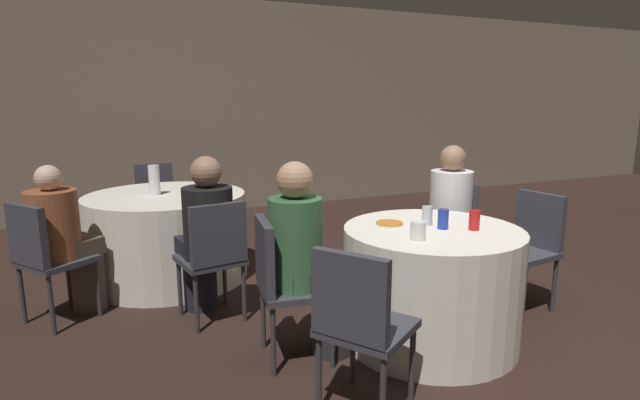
{
  "coord_description": "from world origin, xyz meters",
  "views": [
    {
      "loc": [
        -2.0,
        -2.37,
        1.52
      ],
      "look_at": [
        -0.65,
        0.72,
        0.83
      ],
      "focal_mm": 28.0,
      "sensor_mm": 36.0,
      "label": 1
    }
  ],
  "objects_px": {
    "soda_can_blue": "(443,219)",
    "soda_can_silver": "(427,216)",
    "chair_near_east": "(530,239)",
    "table_near": "(431,285)",
    "person_floral_shirt": "(66,241)",
    "pizza_plate_near": "(389,224)",
    "person_white_shirt": "(449,222)",
    "chair_near_southwest": "(359,317)",
    "person_green_jacket": "(308,262)",
    "chair_far_southwest": "(43,252)",
    "chair_far_north": "(156,197)",
    "person_black_shirt": "(205,236)",
    "table_far": "(168,236)",
    "chair_near_west": "(281,276)",
    "chair_near_northeast": "(451,226)",
    "soda_can_red": "(474,220)",
    "bottle_far": "(154,180)",
    "chair_far_south": "(214,251)"
  },
  "relations": [
    {
      "from": "soda_can_blue",
      "to": "soda_can_silver",
      "type": "bearing_deg",
      "value": 108.78
    },
    {
      "from": "chair_near_east",
      "to": "table_near",
      "type": "bearing_deg",
      "value": 90.0
    },
    {
      "from": "person_floral_shirt",
      "to": "soda_can_silver",
      "type": "distance_m",
      "value": 2.47
    },
    {
      "from": "table_near",
      "to": "pizza_plate_near",
      "type": "distance_m",
      "value": 0.46
    },
    {
      "from": "person_white_shirt",
      "to": "chair_near_southwest",
      "type": "bearing_deg",
      "value": 83.79
    },
    {
      "from": "person_floral_shirt",
      "to": "person_green_jacket",
      "type": "relative_size",
      "value": 0.92
    },
    {
      "from": "chair_far_southwest",
      "to": "chair_far_north",
      "type": "bearing_deg",
      "value": 116.62
    },
    {
      "from": "person_black_shirt",
      "to": "chair_far_southwest",
      "type": "bearing_deg",
      "value": 155.15
    },
    {
      "from": "person_black_shirt",
      "to": "person_floral_shirt",
      "type": "bearing_deg",
      "value": 147.61
    },
    {
      "from": "table_far",
      "to": "chair_far_southwest",
      "type": "height_order",
      "value": "chair_far_southwest"
    },
    {
      "from": "table_near",
      "to": "table_far",
      "type": "relative_size",
      "value": 0.84
    },
    {
      "from": "soda_can_blue",
      "to": "chair_far_north",
      "type": "bearing_deg",
      "value": 115.76
    },
    {
      "from": "chair_near_east",
      "to": "chair_near_west",
      "type": "height_order",
      "value": "same"
    },
    {
      "from": "table_near",
      "to": "chair_near_northeast",
      "type": "distance_m",
      "value": 0.97
    },
    {
      "from": "person_white_shirt",
      "to": "chair_near_east",
      "type": "bearing_deg",
      "value": 176.13
    },
    {
      "from": "chair_near_west",
      "to": "soda_can_blue",
      "type": "distance_m",
      "value": 1.05
    },
    {
      "from": "person_floral_shirt",
      "to": "person_black_shirt",
      "type": "relative_size",
      "value": 0.95
    },
    {
      "from": "soda_can_red",
      "to": "soda_can_silver",
      "type": "xyz_separation_m",
      "value": [
        -0.2,
        0.21,
        0.0
      ]
    },
    {
      "from": "pizza_plate_near",
      "to": "soda_can_silver",
      "type": "height_order",
      "value": "soda_can_silver"
    },
    {
      "from": "chair_far_north",
      "to": "soda_can_silver",
      "type": "bearing_deg",
      "value": 117.08
    },
    {
      "from": "bottle_far",
      "to": "chair_near_west",
      "type": "bearing_deg",
      "value": -73.5
    },
    {
      "from": "chair_near_southwest",
      "to": "soda_can_blue",
      "type": "height_order",
      "value": "same"
    },
    {
      "from": "chair_near_northeast",
      "to": "person_green_jacket",
      "type": "relative_size",
      "value": 0.72
    },
    {
      "from": "table_near",
      "to": "soda_can_silver",
      "type": "relative_size",
      "value": 9.07
    },
    {
      "from": "chair_near_west",
      "to": "soda_can_red",
      "type": "height_order",
      "value": "same"
    },
    {
      "from": "chair_far_north",
      "to": "table_far",
      "type": "bearing_deg",
      "value": 90.0
    },
    {
      "from": "soda_can_red",
      "to": "soda_can_blue",
      "type": "xyz_separation_m",
      "value": [
        -0.16,
        0.1,
        0.0
      ]
    },
    {
      "from": "chair_near_southwest",
      "to": "chair_far_south",
      "type": "distance_m",
      "value": 1.37
    },
    {
      "from": "chair_far_south",
      "to": "person_white_shirt",
      "type": "bearing_deg",
      "value": -16.61
    },
    {
      "from": "person_black_shirt",
      "to": "bottle_far",
      "type": "relative_size",
      "value": 4.61
    },
    {
      "from": "chair_far_southwest",
      "to": "chair_far_north",
      "type": "distance_m",
      "value": 1.91
    },
    {
      "from": "chair_far_southwest",
      "to": "table_near",
      "type": "bearing_deg",
      "value": 26.03
    },
    {
      "from": "chair_near_northeast",
      "to": "soda_can_blue",
      "type": "relative_size",
      "value": 6.99
    },
    {
      "from": "chair_near_northeast",
      "to": "soda_can_blue",
      "type": "bearing_deg",
      "value": 93.25
    },
    {
      "from": "chair_far_southwest",
      "to": "pizza_plate_near",
      "type": "bearing_deg",
      "value": 27.79
    },
    {
      "from": "person_white_shirt",
      "to": "bottle_far",
      "type": "xyz_separation_m",
      "value": [
        -2.03,
        1.27,
        0.27
      ]
    },
    {
      "from": "chair_near_east",
      "to": "person_green_jacket",
      "type": "xyz_separation_m",
      "value": [
        -1.75,
        -0.02,
        0.07
      ]
    },
    {
      "from": "soda_can_silver",
      "to": "soda_can_blue",
      "type": "relative_size",
      "value": 1.0
    },
    {
      "from": "chair_far_north",
      "to": "person_white_shirt",
      "type": "xyz_separation_m",
      "value": [
        1.93,
        -2.33,
        0.07
      ]
    },
    {
      "from": "person_white_shirt",
      "to": "pizza_plate_near",
      "type": "distance_m",
      "value": 0.87
    },
    {
      "from": "chair_near_southwest",
      "to": "person_green_jacket",
      "type": "bearing_deg",
      "value": 145.62
    },
    {
      "from": "chair_far_north",
      "to": "chair_near_southwest",
      "type": "bearing_deg",
      "value": 100.32
    },
    {
      "from": "chair_near_west",
      "to": "bottle_far",
      "type": "distance_m",
      "value": 1.81
    },
    {
      "from": "chair_near_east",
      "to": "chair_far_north",
      "type": "relative_size",
      "value": 1.0
    },
    {
      "from": "chair_far_south",
      "to": "soda_can_red",
      "type": "height_order",
      "value": "same"
    },
    {
      "from": "bottle_far",
      "to": "table_far",
      "type": "bearing_deg",
      "value": -4.66
    },
    {
      "from": "table_near",
      "to": "pizza_plate_near",
      "type": "height_order",
      "value": "pizza_plate_near"
    },
    {
      "from": "chair_far_north",
      "to": "bottle_far",
      "type": "relative_size",
      "value": 3.43
    },
    {
      "from": "pizza_plate_near",
      "to": "soda_can_silver",
      "type": "distance_m",
      "value": 0.24
    },
    {
      "from": "table_far",
      "to": "person_white_shirt",
      "type": "relative_size",
      "value": 1.13
    }
  ]
}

